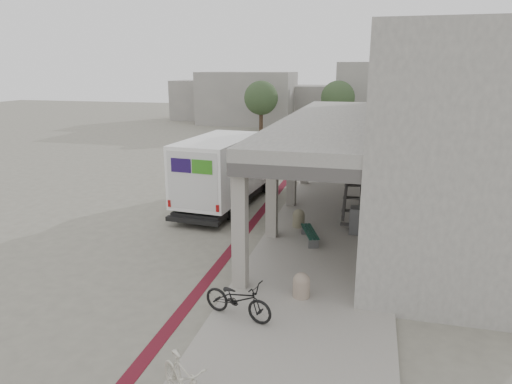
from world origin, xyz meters
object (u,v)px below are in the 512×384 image
(bicycle_black, at_px, (238,299))
(fedex_truck, at_px, (227,168))
(utility_cabinet, at_px, (356,220))
(bench, at_px, (310,234))

(bicycle_black, bearing_deg, fedex_truck, 34.29)
(utility_cabinet, bearing_deg, fedex_truck, 156.64)
(bench, height_order, bicycle_black, bicycle_black)
(fedex_truck, bearing_deg, bicycle_black, -66.18)
(utility_cabinet, height_order, bicycle_black, utility_cabinet)
(fedex_truck, distance_m, utility_cabinet, 6.42)
(fedex_truck, xyz_separation_m, utility_cabinet, (5.75, -2.66, -1.06))
(bench, relative_size, utility_cabinet, 1.67)
(utility_cabinet, xyz_separation_m, bicycle_black, (-2.50, -6.66, -0.01))
(fedex_truck, distance_m, bench, 5.89)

